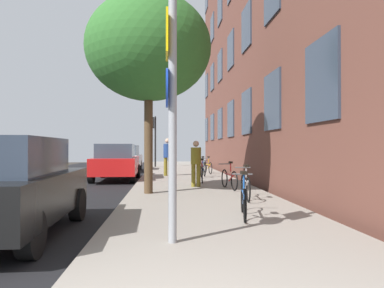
{
  "coord_description": "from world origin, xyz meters",
  "views": [
    {
      "loc": [
        0.08,
        -1.98,
        1.46
      ],
      "look_at": [
        1.16,
        12.29,
        1.61
      ],
      "focal_mm": 34.17,
      "sensor_mm": 36.0,
      "label": 1
    }
  ],
  "objects_px": {
    "bicycle_3": "(202,173)",
    "sign_post": "(171,103)",
    "car_0": "(7,186)",
    "car_2": "(126,158)",
    "bicycle_0": "(244,199)",
    "pedestrian_1": "(168,154)",
    "tree_near": "(149,48)",
    "traffic_light": "(154,132)",
    "pedestrian_0": "(196,160)",
    "bicycle_4": "(203,169)",
    "bicycle_5": "(208,167)",
    "bicycle_1": "(245,186)",
    "bicycle_2": "(229,178)",
    "car_1": "(116,162)"
  },
  "relations": [
    {
      "from": "traffic_light",
      "to": "bicycle_2",
      "type": "distance_m",
      "value": 14.85
    },
    {
      "from": "bicycle_4",
      "to": "car_0",
      "type": "xyz_separation_m",
      "value": [
        -4.31,
        -10.44,
        0.34
      ]
    },
    {
      "from": "bicycle_2",
      "to": "bicycle_4",
      "type": "xyz_separation_m",
      "value": [
        -0.34,
        4.8,
        0.02
      ]
    },
    {
      "from": "sign_post",
      "to": "bicycle_0",
      "type": "distance_m",
      "value": 2.8
    },
    {
      "from": "pedestrian_0",
      "to": "car_2",
      "type": "height_order",
      "value": "pedestrian_0"
    },
    {
      "from": "bicycle_5",
      "to": "car_0",
      "type": "height_order",
      "value": "car_0"
    },
    {
      "from": "bicycle_3",
      "to": "sign_post",
      "type": "bearing_deg",
      "value": -98.68
    },
    {
      "from": "pedestrian_1",
      "to": "bicycle_5",
      "type": "bearing_deg",
      "value": 31.97
    },
    {
      "from": "bicycle_0",
      "to": "bicycle_5",
      "type": "distance_m",
      "value": 12.02
    },
    {
      "from": "pedestrian_0",
      "to": "pedestrian_1",
      "type": "distance_m",
      "value": 5.18
    },
    {
      "from": "car_1",
      "to": "tree_near",
      "type": "bearing_deg",
      "value": -73.57
    },
    {
      "from": "bicycle_2",
      "to": "car_1",
      "type": "bearing_deg",
      "value": 131.77
    },
    {
      "from": "bicycle_3",
      "to": "car_2",
      "type": "xyz_separation_m",
      "value": [
        -3.85,
        8.66,
        0.36
      ]
    },
    {
      "from": "traffic_light",
      "to": "tree_near",
      "type": "bearing_deg",
      "value": -88.92
    },
    {
      "from": "car_0",
      "to": "bicycle_5",
      "type": "bearing_deg",
      "value": 69.5
    },
    {
      "from": "traffic_light",
      "to": "pedestrian_0",
      "type": "bearing_deg",
      "value": -82.29
    },
    {
      "from": "tree_near",
      "to": "bicycle_2",
      "type": "bearing_deg",
      "value": 19.55
    },
    {
      "from": "traffic_light",
      "to": "pedestrian_0",
      "type": "distance_m",
      "value": 13.84
    },
    {
      "from": "bicycle_2",
      "to": "bicycle_3",
      "type": "relative_size",
      "value": 1.0
    },
    {
      "from": "tree_near",
      "to": "bicycle_5",
      "type": "distance_m",
      "value": 9.43
    },
    {
      "from": "bicycle_5",
      "to": "pedestrian_1",
      "type": "xyz_separation_m",
      "value": [
        -2.11,
        -1.32,
        0.68
      ]
    },
    {
      "from": "traffic_light",
      "to": "bicycle_2",
      "type": "bearing_deg",
      "value": -78.75
    },
    {
      "from": "bicycle_5",
      "to": "bicycle_3",
      "type": "bearing_deg",
      "value": -99.39
    },
    {
      "from": "car_0",
      "to": "car_1",
      "type": "bearing_deg",
      "value": 87.8
    },
    {
      "from": "bicycle_0",
      "to": "car_1",
      "type": "distance_m",
      "value": 10.25
    },
    {
      "from": "tree_near",
      "to": "traffic_light",
      "type": "bearing_deg",
      "value": 91.08
    },
    {
      "from": "tree_near",
      "to": "bicycle_4",
      "type": "relative_size",
      "value": 3.57
    },
    {
      "from": "tree_near",
      "to": "bicycle_0",
      "type": "distance_m",
      "value": 5.89
    },
    {
      "from": "bicycle_0",
      "to": "pedestrian_1",
      "type": "xyz_separation_m",
      "value": [
        -1.38,
        10.68,
        0.68
      ]
    },
    {
      "from": "bicycle_0",
      "to": "bicycle_4",
      "type": "distance_m",
      "value": 9.61
    },
    {
      "from": "bicycle_3",
      "to": "car_2",
      "type": "height_order",
      "value": "car_2"
    },
    {
      "from": "traffic_light",
      "to": "bicycle_3",
      "type": "bearing_deg",
      "value": -79.52
    },
    {
      "from": "bicycle_1",
      "to": "tree_near",
      "type": "bearing_deg",
      "value": 150.03
    },
    {
      "from": "car_0",
      "to": "car_2",
      "type": "relative_size",
      "value": 0.97
    },
    {
      "from": "bicycle_0",
      "to": "car_2",
      "type": "distance_m",
      "value": 16.35
    },
    {
      "from": "bicycle_2",
      "to": "car_2",
      "type": "bearing_deg",
      "value": 112.12
    },
    {
      "from": "pedestrian_0",
      "to": "pedestrian_1",
      "type": "height_order",
      "value": "pedestrian_1"
    },
    {
      "from": "bicycle_2",
      "to": "pedestrian_1",
      "type": "bearing_deg",
      "value": 108.41
    },
    {
      "from": "sign_post",
      "to": "pedestrian_1",
      "type": "relative_size",
      "value": 1.92
    },
    {
      "from": "sign_post",
      "to": "pedestrian_1",
      "type": "xyz_separation_m",
      "value": [
        0.05,
        12.46,
        -0.95
      ]
    },
    {
      "from": "bicycle_3",
      "to": "car_0",
      "type": "relative_size",
      "value": 0.41
    },
    {
      "from": "bicycle_4",
      "to": "pedestrian_0",
      "type": "distance_m",
      "value": 4.1
    },
    {
      "from": "sign_post",
      "to": "bicycle_3",
      "type": "xyz_separation_m",
      "value": [
        1.37,
        8.97,
        -1.62
      ]
    },
    {
      "from": "bicycle_1",
      "to": "bicycle_5",
      "type": "relative_size",
      "value": 1.01
    },
    {
      "from": "bicycle_5",
      "to": "pedestrian_1",
      "type": "distance_m",
      "value": 2.58
    },
    {
      "from": "sign_post",
      "to": "pedestrian_0",
      "type": "xyz_separation_m",
      "value": [
        0.99,
        7.36,
        -1.07
      ]
    },
    {
      "from": "pedestrian_1",
      "to": "car_2",
      "type": "xyz_separation_m",
      "value": [
        -2.54,
        5.18,
        -0.31
      ]
    },
    {
      "from": "bicycle_4",
      "to": "pedestrian_1",
      "type": "relative_size",
      "value": 0.92
    },
    {
      "from": "tree_near",
      "to": "bicycle_3",
      "type": "distance_m",
      "value": 5.5
    },
    {
      "from": "bicycle_5",
      "to": "car_2",
      "type": "height_order",
      "value": "car_2"
    }
  ]
}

